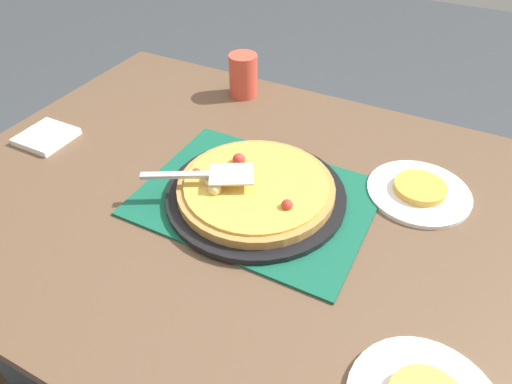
% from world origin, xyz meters
% --- Properties ---
extents(ground_plane, '(8.00, 8.00, 0.00)m').
position_xyz_m(ground_plane, '(0.00, 0.00, 0.00)').
color(ground_plane, '#3D4247').
extents(dining_table, '(1.40, 1.00, 0.75)m').
position_xyz_m(dining_table, '(0.00, 0.00, 0.64)').
color(dining_table, brown).
rests_on(dining_table, ground_plane).
extents(placemat, '(0.48, 0.36, 0.01)m').
position_xyz_m(placemat, '(0.00, 0.00, 0.75)').
color(placemat, '#145B42').
rests_on(placemat, dining_table).
extents(pizza_pan, '(0.38, 0.38, 0.01)m').
position_xyz_m(pizza_pan, '(0.00, 0.00, 0.76)').
color(pizza_pan, black).
rests_on(pizza_pan, placemat).
extents(pizza, '(0.33, 0.33, 0.05)m').
position_xyz_m(pizza, '(0.00, 0.00, 0.78)').
color(pizza, '#B78442').
rests_on(pizza, pizza_pan).
extents(plate_far_right, '(0.22, 0.22, 0.01)m').
position_xyz_m(plate_far_right, '(-0.30, -0.18, 0.76)').
color(plate_far_right, white).
rests_on(plate_far_right, dining_table).
extents(served_slice_right, '(0.11, 0.11, 0.02)m').
position_xyz_m(served_slice_right, '(-0.30, -0.18, 0.77)').
color(served_slice_right, gold).
rests_on(served_slice_right, plate_far_right).
extents(cup_near, '(0.08, 0.08, 0.12)m').
position_xyz_m(cup_near, '(0.24, -0.39, 0.81)').
color(cup_near, '#E04C38').
rests_on(cup_near, dining_table).
extents(pizza_server, '(0.22, 0.15, 0.01)m').
position_xyz_m(pizza_server, '(0.09, 0.05, 0.82)').
color(pizza_server, silver).
rests_on(pizza_server, pizza).
extents(napkin_stack, '(0.12, 0.12, 0.02)m').
position_xyz_m(napkin_stack, '(0.57, 0.04, 0.76)').
color(napkin_stack, white).
rests_on(napkin_stack, dining_table).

